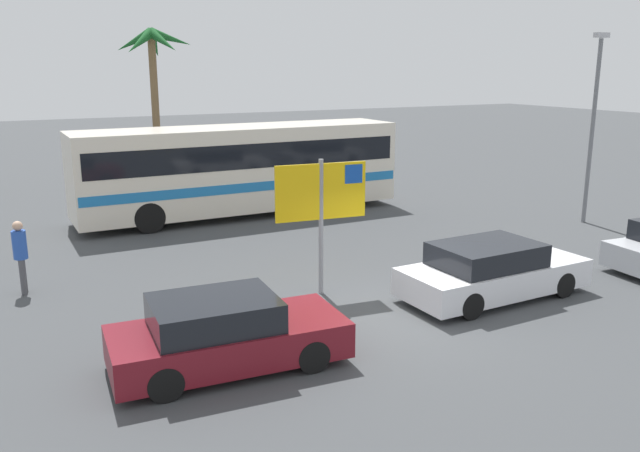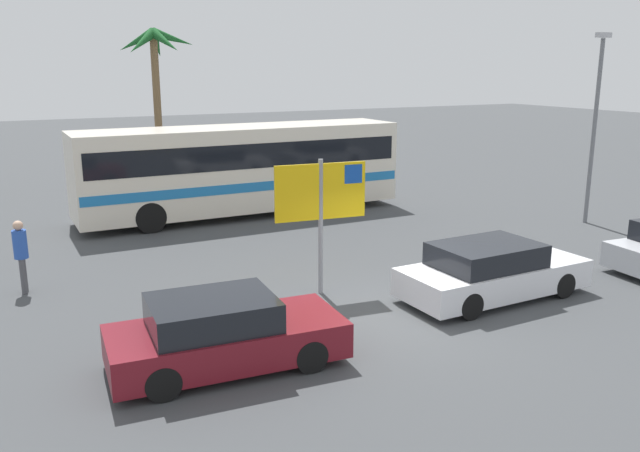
% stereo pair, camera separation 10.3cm
% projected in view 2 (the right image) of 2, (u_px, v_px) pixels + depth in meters
% --- Properties ---
extents(ground, '(120.00, 120.00, 0.00)m').
position_uv_depth(ground, '(403.00, 317.00, 13.99)').
color(ground, '#424447').
extents(bus_front_coach, '(11.54, 2.55, 3.17)m').
position_uv_depth(bus_front_coach, '(241.00, 166.00, 23.19)').
color(bus_front_coach, silver).
rests_on(bus_front_coach, ground).
extents(ferry_sign, '(2.19, 0.32, 3.20)m').
position_uv_depth(ferry_sign, '(323.00, 197.00, 14.92)').
color(ferry_sign, gray).
rests_on(ferry_sign, ground).
extents(car_maroon, '(4.26, 2.06, 1.32)m').
position_uv_depth(car_maroon, '(223.00, 334.00, 11.52)').
color(car_maroon, maroon).
rests_on(car_maroon, ground).
extents(car_white, '(4.58, 1.89, 1.32)m').
position_uv_depth(car_white, '(492.00, 271.00, 15.01)').
color(car_white, silver).
rests_on(car_white, ground).
extents(pedestrian_near_sign, '(0.32, 0.32, 1.76)m').
position_uv_depth(pedestrian_near_sign, '(21.00, 250.00, 15.24)').
color(pedestrian_near_sign, '#4C4C51').
rests_on(pedestrian_near_sign, ground).
extents(lamp_post_left_side, '(0.56, 0.20, 6.29)m').
position_uv_depth(lamp_post_left_side, '(595.00, 121.00, 21.58)').
color(lamp_post_left_side, slate).
rests_on(lamp_post_left_side, ground).
extents(palm_tree_inland, '(3.29, 3.36, 6.82)m').
position_uv_depth(palm_tree_inland, '(156.00, 62.00, 27.63)').
color(palm_tree_inland, brown).
rests_on(palm_tree_inland, ground).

